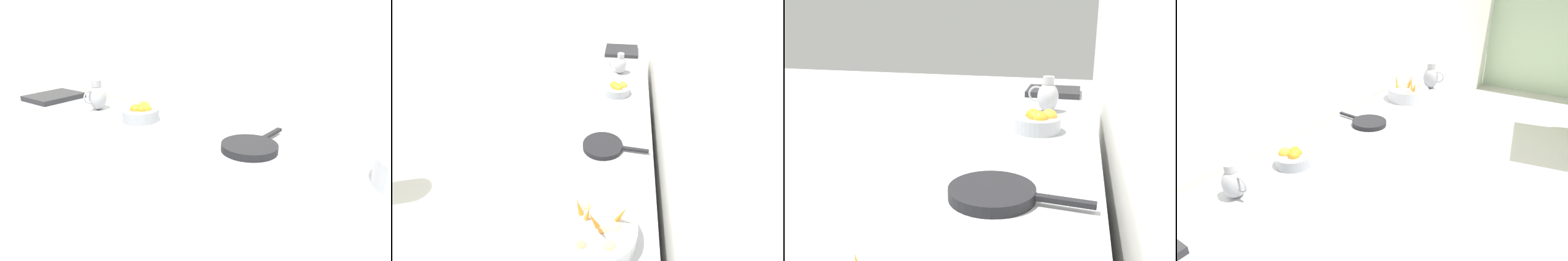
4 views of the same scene
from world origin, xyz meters
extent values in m
cube|color=white|center=(-1.95, 0.47, 1.50)|extent=(0.10, 8.79, 3.00)
cube|color=#ADAFB5|center=(-1.49, -0.03, 0.47)|extent=(0.69, 3.26, 0.93)
cylinder|color=#ADAFB5|center=(-1.55, 0.88, 0.99)|extent=(0.37, 0.37, 0.11)
torus|color=#ADAFB5|center=(-1.55, 0.88, 0.94)|extent=(0.22, 0.22, 0.01)
cone|color=orange|center=(-1.50, 0.85, 1.07)|extent=(0.06, 0.05, 0.12)
cone|color=orange|center=(-1.53, 0.89, 1.08)|extent=(0.09, 0.05, 0.14)
cone|color=orange|center=(-1.65, 0.85, 1.09)|extent=(0.08, 0.08, 0.16)
cone|color=orange|center=(-1.45, 0.82, 1.07)|extent=(0.07, 0.06, 0.12)
cone|color=orange|center=(-1.56, 0.93, 1.08)|extent=(0.04, 0.09, 0.14)
ellipsoid|color=tan|center=(-1.57, 0.90, 1.03)|extent=(0.05, 0.04, 0.04)
ellipsoid|color=tan|center=(-1.61, 0.98, 1.03)|extent=(0.06, 0.05, 0.04)
ellipsoid|color=tan|center=(-1.62, 0.88, 1.03)|extent=(0.06, 0.05, 0.04)
ellipsoid|color=tan|center=(-1.48, 0.78, 1.03)|extent=(0.06, 0.05, 0.04)
ellipsoid|color=#9E7F56|center=(-1.48, 0.99, 1.03)|extent=(0.05, 0.04, 0.04)
cylinder|color=gray|center=(-1.57, -0.53, 0.97)|extent=(0.22, 0.22, 0.07)
sphere|color=orange|center=(-1.55, -0.54, 1.00)|extent=(0.07, 0.07, 0.07)
sphere|color=orange|center=(-1.58, -0.50, 1.00)|extent=(0.07, 0.07, 0.07)
sphere|color=orange|center=(-1.56, -0.51, 1.00)|extent=(0.07, 0.07, 0.07)
sphere|color=orange|center=(-1.62, -0.55, 1.00)|extent=(0.08, 0.08, 0.08)
ellipsoid|color=#939399|center=(-1.52, 1.31, 1.04)|extent=(0.15, 0.15, 0.21)
cylinder|color=#939399|center=(-1.52, 1.31, 1.16)|extent=(0.08, 0.08, 0.06)
torus|color=#939399|center=(-1.43, 1.31, 1.06)|extent=(0.11, 0.01, 0.11)
ellipsoid|color=#939399|center=(-1.58, -0.92, 1.01)|extent=(0.11, 0.11, 0.16)
cylinder|color=#939399|center=(-1.58, -0.92, 1.11)|extent=(0.06, 0.06, 0.04)
torus|color=#939399|center=(-1.52, -0.92, 1.03)|extent=(0.09, 0.01, 0.09)
cylinder|color=black|center=(-1.51, 0.20, 0.95)|extent=(0.26, 0.26, 0.03)
cube|color=black|center=(-1.73, 0.22, 0.96)|extent=(0.17, 0.04, 0.02)
camera|label=1|loc=(-0.24, 0.78, 1.52)|focal=30.08mm
camera|label=2|loc=(-1.61, 1.76, 2.24)|focal=28.43mm
camera|label=3|loc=(-1.74, 1.27, 1.47)|focal=37.54mm
camera|label=4|loc=(-0.24, -1.69, 1.94)|focal=30.04mm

